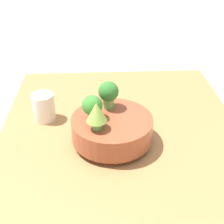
# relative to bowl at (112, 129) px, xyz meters

# --- Properties ---
(ground_plane) EXTENTS (6.00, 6.00, 0.00)m
(ground_plane) POSITION_rel_bowl_xyz_m (-0.02, 0.03, -0.08)
(ground_plane) COLOR silver
(table) EXTENTS (0.85, 0.69, 0.04)m
(table) POSITION_rel_bowl_xyz_m (-0.02, 0.03, -0.06)
(table) COLOR #9E7042
(table) RESTS_ON ground_plane
(bowl) EXTENTS (0.21, 0.21, 0.07)m
(bowl) POSITION_rel_bowl_xyz_m (0.00, 0.00, 0.00)
(bowl) COLOR brown
(bowl) RESTS_ON table
(broccoli_floret_left) EXTENTS (0.05, 0.05, 0.08)m
(broccoli_floret_left) POSITION_rel_bowl_xyz_m (-0.06, -0.01, 0.08)
(broccoli_floret_left) COLOR #6BA34C
(broccoli_floret_left) RESTS_ON bowl
(broccoli_floret_front) EXTENTS (0.05, 0.05, 0.07)m
(broccoli_floret_front) POSITION_rel_bowl_xyz_m (-0.01, -0.05, 0.07)
(broccoli_floret_front) COLOR #7AB256
(broccoli_floret_front) RESTS_ON bowl
(romanesco_piece_near) EXTENTS (0.05, 0.05, 0.07)m
(romanesco_piece_near) POSITION_rel_bowl_xyz_m (0.04, -0.04, 0.08)
(romanesco_piece_near) COLOR #609347
(romanesco_piece_near) RESTS_ON bowl
(cup) EXTENTS (0.06, 0.06, 0.08)m
(cup) POSITION_rel_bowl_xyz_m (-0.12, -0.19, -0.00)
(cup) COLOR silver
(cup) RESTS_ON table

